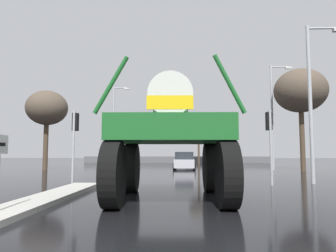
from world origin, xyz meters
TOP-DOWN VIEW (x-y plane):
  - ground_plane at (0.00, 18.00)m, footprint 120.00×120.00m
  - median_island at (-3.79, 7.67)m, footprint 1.13×7.72m
  - oversize_sprayer at (-0.01, 7.97)m, footprint 4.09×5.53m
  - sedan_ahead at (0.68, 25.31)m, footprint 1.98×4.15m
  - traffic_signal_near_left at (-4.66, 12.31)m, footprint 0.24×0.54m
  - traffic_signal_near_right at (4.42, 12.31)m, footprint 0.24×0.54m
  - streetlight_near_right at (6.72, 12.95)m, footprint 1.82×0.24m
  - streetlight_far_left at (-6.48, 29.54)m, footprint 1.69×0.24m
  - streetlight_far_right at (8.17, 24.06)m, footprint 1.84×0.24m
  - bare_tree_left at (-10.93, 23.40)m, footprint 3.43×3.43m
  - bare_tree_right at (10.02, 22.88)m, footprint 4.14×4.14m
  - bare_tree_far_center at (2.64, 36.85)m, footprint 2.58×2.58m
  - roadside_barrier at (0.00, 41.33)m, footprint 26.47×0.24m

SIDE VIEW (x-z plane):
  - ground_plane at x=0.00m, z-range 0.00..0.00m
  - median_island at x=-3.79m, z-range 0.00..0.15m
  - roadside_barrier at x=0.00m, z-range 0.00..0.90m
  - sedan_ahead at x=0.68m, z-range -0.05..1.47m
  - oversize_sprayer at x=-0.01m, z-range -0.06..4.04m
  - traffic_signal_near_left at x=-4.66m, z-range 0.79..4.22m
  - traffic_signal_near_right at x=4.42m, z-range 0.79..4.23m
  - streetlight_near_right at x=6.72m, z-range 0.44..8.15m
  - streetlight_far_left at x=-6.48m, z-range 0.43..8.76m
  - streetlight_far_right at x=8.17m, z-range 0.45..9.33m
  - bare_tree_left at x=-10.93m, z-range 1.83..8.51m
  - bare_tree_far_center at x=2.64m, z-range 2.11..8.65m
  - bare_tree_right at x=10.02m, z-range 2.29..10.48m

